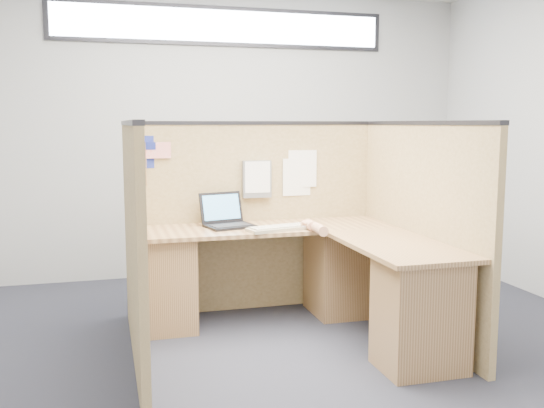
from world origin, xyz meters
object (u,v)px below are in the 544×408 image
object	(u,v)px
keyboard	(279,228)
mouse	(308,226)
laptop	(228,218)
l_desk	(303,280)

from	to	relation	value
keyboard	mouse	distance (m)	0.22
laptop	keyboard	xyz separation A→B (m)	(0.32, -0.28, -0.05)
l_desk	mouse	bearing A→B (deg)	62.42
laptop	keyboard	bearing A→B (deg)	-54.91
mouse	laptop	bearing A→B (deg)	151.23
l_desk	mouse	world-z (taller)	mouse
l_desk	laptop	xyz separation A→B (m)	(-0.44, 0.49, 0.40)
mouse	l_desk	bearing A→B (deg)	-117.58
laptop	keyboard	world-z (taller)	laptop
l_desk	laptop	size ratio (longest dim) A/B	4.80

